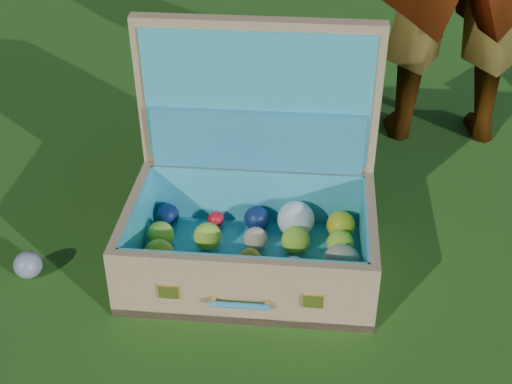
% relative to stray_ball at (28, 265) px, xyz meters
% --- Properties ---
extents(ground, '(60.00, 60.00, 0.00)m').
position_rel_stray_ball_xyz_m(ground, '(0.70, -0.05, -0.04)').
color(ground, '#215114').
rests_on(ground, ground).
extents(stray_ball, '(0.07, 0.07, 0.07)m').
position_rel_stray_ball_xyz_m(stray_ball, '(0.00, 0.00, 0.00)').
color(stray_ball, teal).
rests_on(stray_ball, ground).
extents(suitcase, '(0.69, 0.53, 0.63)m').
position_rel_stray_ball_xyz_m(suitcase, '(0.57, 0.21, 0.14)').
color(suitcase, tan).
rests_on(suitcase, ground).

